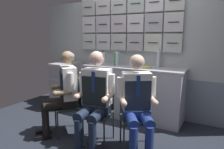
# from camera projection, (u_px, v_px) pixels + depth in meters

# --- Properties ---
(ground) EXTENTS (4.80, 4.80, 0.04)m
(ground) POSITION_uv_depth(u_px,v_px,m) (94.00, 142.00, 2.92)
(ground) COLOR #232832
(galley_bulkhead) EXTENTS (4.20, 0.14, 2.18)m
(galley_bulkhead) POSITION_uv_depth(u_px,v_px,m) (132.00, 54.00, 3.90)
(galley_bulkhead) COLOR #B0BBBB
(galley_bulkhead) RESTS_ON ground
(galley_counter) EXTENTS (1.82, 0.53, 0.93)m
(galley_counter) POSITION_uv_depth(u_px,v_px,m) (132.00, 92.00, 3.72)
(galley_counter) COLOR #BBB9C8
(galley_counter) RESTS_ON ground
(service_trolley) EXTENTS (0.40, 0.65, 0.92)m
(service_trolley) POSITION_uv_depth(u_px,v_px,m) (67.00, 83.00, 4.31)
(service_trolley) COLOR black
(service_trolley) RESTS_ON ground
(folding_chair_left) EXTENTS (0.56, 0.56, 0.83)m
(folding_chair_left) POSITION_uv_depth(u_px,v_px,m) (74.00, 100.00, 3.12)
(folding_chair_left) COLOR #2D2D33
(folding_chair_left) RESTS_ON ground
(crew_member_left) EXTENTS (0.64, 0.67, 1.25)m
(crew_member_left) POSITION_uv_depth(u_px,v_px,m) (63.00, 90.00, 3.03)
(crew_member_left) COLOR black
(crew_member_left) RESTS_ON ground
(folding_chair_right) EXTENTS (0.46, 0.46, 0.83)m
(folding_chair_right) POSITION_uv_depth(u_px,v_px,m) (99.00, 105.00, 2.89)
(folding_chair_right) COLOR #2D2D33
(folding_chair_right) RESTS_ON ground
(crew_member_right) EXTENTS (0.52, 0.66, 1.27)m
(crew_member_right) POSITION_uv_depth(u_px,v_px,m) (95.00, 95.00, 2.70)
(crew_member_right) COLOR black
(crew_member_right) RESTS_ON ground
(folding_chair_by_counter) EXTENTS (0.55, 0.55, 0.83)m
(folding_chair_by_counter) POSITION_uv_depth(u_px,v_px,m) (135.00, 109.00, 2.72)
(folding_chair_by_counter) COLOR #2D2D33
(folding_chair_by_counter) RESTS_ON ground
(crew_member_by_counter) EXTENTS (0.60, 0.67, 1.24)m
(crew_member_by_counter) POSITION_uv_depth(u_px,v_px,m) (138.00, 101.00, 2.54)
(crew_member_by_counter) COLOR black
(crew_member_by_counter) RESTS_ON ground
(water_bottle_blue_cap) EXTENTS (0.06, 0.06, 0.32)m
(water_bottle_blue_cap) POSITION_uv_depth(u_px,v_px,m) (158.00, 58.00, 3.57)
(water_bottle_blue_cap) COLOR silver
(water_bottle_blue_cap) RESTS_ON galley_counter
(water_bottle_clear) EXTENTS (0.06, 0.06, 0.28)m
(water_bottle_clear) POSITION_uv_depth(u_px,v_px,m) (117.00, 58.00, 3.74)
(water_bottle_clear) COLOR silver
(water_bottle_clear) RESTS_ON galley_counter
(water_bottle_tall) EXTENTS (0.08, 0.08, 0.26)m
(water_bottle_tall) POSITION_uv_depth(u_px,v_px,m) (103.00, 58.00, 3.88)
(water_bottle_tall) COLOR silver
(water_bottle_tall) RESTS_ON galley_counter
(water_bottle_short) EXTENTS (0.07, 0.07, 0.26)m
(water_bottle_short) POSITION_uv_depth(u_px,v_px,m) (116.00, 58.00, 3.83)
(water_bottle_short) COLOR #48A45A
(water_bottle_short) RESTS_ON galley_counter
(coffee_cup_spare) EXTENTS (0.06, 0.06, 0.08)m
(coffee_cup_spare) POSITION_uv_depth(u_px,v_px,m) (99.00, 61.00, 4.15)
(coffee_cup_spare) COLOR white
(coffee_cup_spare) RESTS_ON galley_counter
(coffee_cup_white) EXTENTS (0.06, 0.06, 0.09)m
(coffee_cup_white) POSITION_uv_depth(u_px,v_px,m) (134.00, 64.00, 3.64)
(coffee_cup_white) COLOR silver
(coffee_cup_white) RESTS_ON galley_counter
(snack_banana) EXTENTS (0.17, 0.10, 0.04)m
(snack_banana) POSITION_uv_depth(u_px,v_px,m) (146.00, 67.00, 3.43)
(snack_banana) COLOR yellow
(snack_banana) RESTS_ON galley_counter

